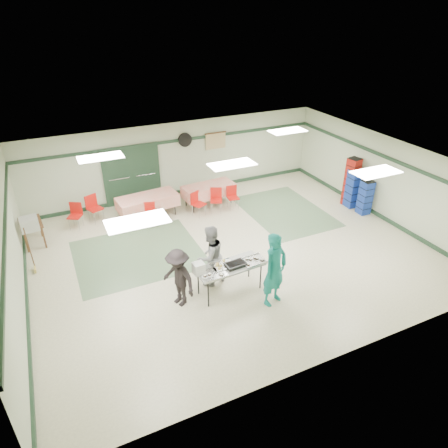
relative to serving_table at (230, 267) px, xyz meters
name	(u,v)px	position (x,y,z in m)	size (l,w,h in m)	color
floor	(231,251)	(0.83, 1.63, -0.71)	(11.00, 11.00, 0.00)	beige
ceiling	(232,164)	(0.83, 1.63, 1.99)	(11.00, 11.00, 0.00)	silver
wall_back	(178,159)	(0.83, 6.13, 0.64)	(11.00, 11.00, 0.00)	beige
wall_front	(337,309)	(0.83, -2.87, 0.64)	(11.00, 11.00, 0.00)	beige
wall_left	(12,257)	(-4.67, 1.63, 0.64)	(9.00, 9.00, 0.00)	beige
wall_right	(383,178)	(6.33, 1.63, 0.64)	(9.00, 9.00, 0.00)	beige
trim_back	(177,141)	(0.83, 6.10, 1.34)	(11.00, 0.06, 0.10)	#1E3825
baseboard_back	(180,192)	(0.83, 6.10, -0.65)	(11.00, 0.06, 0.12)	#1E3825
trim_left	(5,230)	(-4.64, 1.63, 1.34)	(9.00, 0.06, 0.10)	#1E3825
baseboard_left	(27,301)	(-4.64, 1.63, -0.65)	(9.00, 0.06, 0.12)	#1E3825
trim_right	(386,157)	(6.30, 1.63, 1.34)	(9.00, 0.06, 0.10)	#1E3825
baseboard_right	(375,213)	(6.30, 1.63, -0.65)	(9.00, 0.06, 0.12)	#1E3825
green_patch_a	(138,254)	(-1.67, 2.63, -0.71)	(3.50, 3.00, 0.01)	#5C7D5B
green_patch_b	(285,211)	(3.63, 3.13, -0.71)	(2.50, 3.50, 0.01)	#5C7D5B
double_door_left	(119,177)	(-1.37, 6.07, 0.34)	(0.90, 0.06, 2.10)	gray
double_door_right	(145,173)	(-0.42, 6.07, 0.34)	(0.90, 0.06, 2.10)	gray
door_frame	(132,175)	(-0.90, 6.05, 0.34)	(2.00, 0.03, 2.15)	#1E3825
wall_fan	(185,140)	(1.13, 6.07, 1.34)	(0.50, 0.50, 0.10)	black
scroll_banner	(216,141)	(2.33, 6.07, 1.14)	(0.80, 0.02, 0.60)	#C9B67E
serving_table	(230,267)	(0.00, 0.00, 0.00)	(1.73, 0.79, 0.76)	#9E9E9A
sheet_tray_right	(253,261)	(0.61, -0.07, 0.06)	(0.59, 0.45, 0.02)	silver
sheet_tray_mid	(223,266)	(-0.16, 0.07, 0.06)	(0.55, 0.42, 0.02)	silver
sheet_tray_left	(213,274)	(-0.51, -0.16, 0.06)	(0.61, 0.46, 0.02)	silver
baking_pan	(236,265)	(0.12, -0.06, 0.09)	(0.50, 0.31, 0.08)	black
foam_box_stack	(199,268)	(-0.80, 0.03, 0.20)	(0.26, 0.24, 0.29)	white
volunteer_teal	(275,270)	(0.77, -0.80, 0.22)	(0.68, 0.45, 1.87)	#127E78
volunteer_grey	(210,256)	(-0.30, 0.51, 0.11)	(0.80, 0.62, 1.64)	gray
volunteer_dark	(178,278)	(-1.29, 0.09, 0.04)	(0.97, 0.56, 1.50)	black
dining_table_a	(208,190)	(1.45, 4.75, -0.14)	(1.87, 0.95, 0.77)	red
dining_table_b	(148,201)	(-0.75, 4.75, -0.14)	(2.05, 1.07, 0.77)	red
chair_a	(216,197)	(1.49, 4.17, -0.20)	(0.52, 0.52, 0.84)	red
chair_b	(197,201)	(0.79, 4.17, -0.20)	(0.51, 0.51, 0.83)	red
chair_c	(232,195)	(2.11, 4.18, -0.22)	(0.42, 0.42, 0.80)	red
chair_d	(149,212)	(-0.86, 4.17, -0.24)	(0.47, 0.47, 0.78)	red
chair_loose_a	(93,206)	(-2.44, 5.23, -0.16)	(0.55, 0.55, 0.90)	red
chair_loose_b	(75,213)	(-3.03, 5.02, -0.20)	(0.53, 0.53, 0.84)	red
crate_stack_blue_a	(353,188)	(5.98, 2.49, -0.02)	(0.42, 0.42, 1.37)	#193396
crate_stack_red	(351,182)	(5.98, 2.64, 0.16)	(0.38, 0.38, 1.74)	#A01010
crate_stack_blue_b	(365,197)	(5.98, 1.87, -0.11)	(0.37, 0.37, 1.20)	#193396
printer_table	(31,225)	(-4.32, 4.48, -0.07)	(0.68, 0.98, 0.74)	brown
office_printer	(29,224)	(-4.32, 3.99, 0.22)	(0.48, 0.42, 0.38)	#AAAAA5
broom	(29,248)	(-4.40, 3.03, -0.01)	(0.03, 0.03, 1.34)	brown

